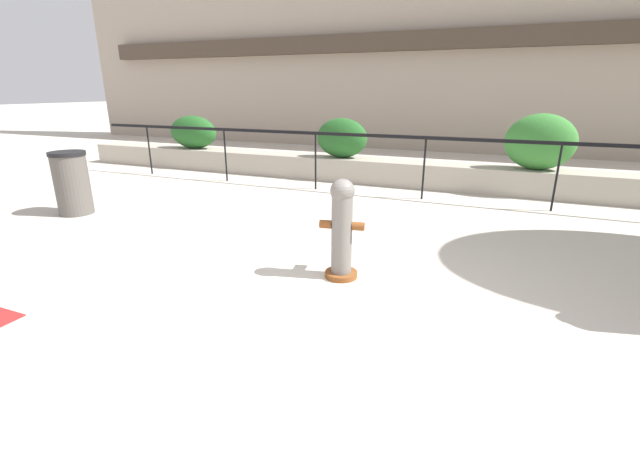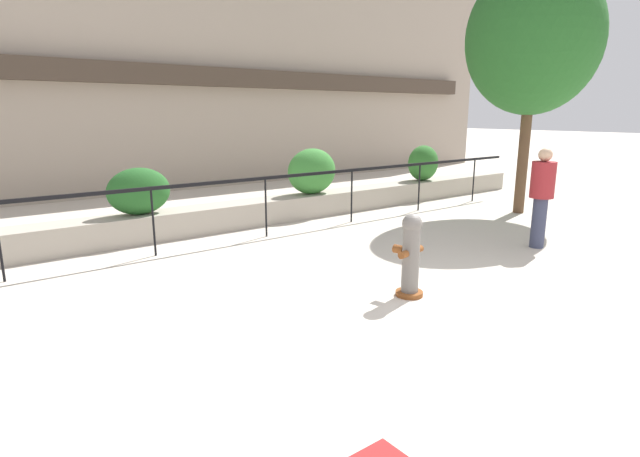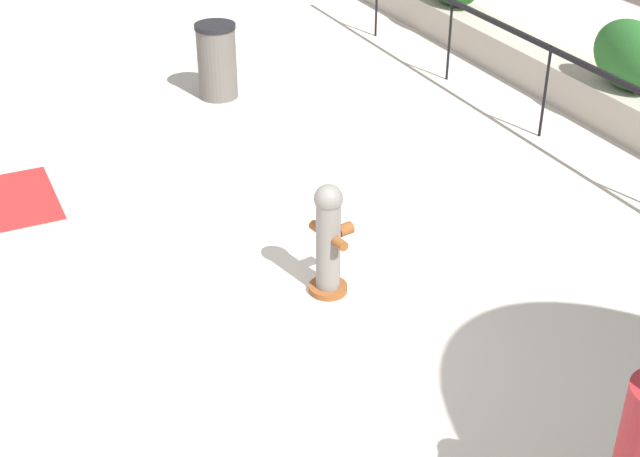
# 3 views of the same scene
# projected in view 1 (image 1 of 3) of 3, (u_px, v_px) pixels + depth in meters

# --- Properties ---
(ground_plane) EXTENTS (120.00, 120.00, 0.00)m
(ground_plane) POSITION_uv_depth(u_px,v_px,m) (320.00, 329.00, 3.64)
(ground_plane) COLOR beige
(building_facade) EXTENTS (30.00, 1.36, 8.00)m
(building_facade) POSITION_uv_depth(u_px,v_px,m) (473.00, 18.00, 12.91)
(building_facade) COLOR gray
(building_facade) RESTS_ON ground
(planter_wall_low) EXTENTS (18.00, 0.70, 0.50)m
(planter_wall_low) POSITION_uv_depth(u_px,v_px,m) (432.00, 175.00, 8.82)
(planter_wall_low) COLOR #ADA393
(planter_wall_low) RESTS_ON ground
(fence_railing_segment) EXTENTS (15.00, 0.05, 1.15)m
(fence_railing_segment) POSITION_uv_depth(u_px,v_px,m) (426.00, 144.00, 7.62)
(fence_railing_segment) COLOR black
(fence_railing_segment) RESTS_ON ground
(hedge_bush_0) EXTENTS (1.33, 0.62, 0.81)m
(hedge_bush_0) POSITION_uv_depth(u_px,v_px,m) (193.00, 132.00, 10.81)
(hedge_bush_0) COLOR #235B23
(hedge_bush_0) RESTS_ON planter_wall_low
(hedge_bush_1) EXTENTS (1.14, 0.58, 0.85)m
(hedge_bush_1) POSITION_uv_depth(u_px,v_px,m) (342.00, 138.00, 9.34)
(hedge_bush_1) COLOR #235B23
(hedge_bush_1) RESTS_ON planter_wall_low
(hedge_bush_2) EXTENTS (1.24, 0.70, 1.03)m
(hedge_bush_2) POSITION_uv_depth(u_px,v_px,m) (540.00, 142.00, 7.89)
(hedge_bush_2) COLOR #387F33
(hedge_bush_2) RESTS_ON planter_wall_low
(fire_hydrant) EXTENTS (0.48, 0.46, 1.08)m
(fire_hydrant) POSITION_uv_depth(u_px,v_px,m) (342.00, 228.00, 4.48)
(fire_hydrant) COLOR brown
(fire_hydrant) RESTS_ON ground
(trash_bin) EXTENTS (0.55, 0.55, 1.01)m
(trash_bin) POSITION_uv_depth(u_px,v_px,m) (72.00, 183.00, 6.86)
(trash_bin) COLOR #56514C
(trash_bin) RESTS_ON ground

